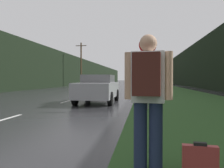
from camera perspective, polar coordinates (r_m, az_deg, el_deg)
The scene contains 11 objects.
grass_verge at distance 40.82m, azimuth 10.97°, elevation -0.58°, with size 6.00×240.00×0.02m, color #26471E.
lane_stripe_c at distance 13.76m, azimuth -10.10°, elevation -3.90°, with size 0.12×3.00×0.01m, color silver.
lane_stripe_d at distance 20.52m, azimuth -4.21°, elevation -2.23°, with size 0.12×3.00×0.01m, color silver.
lane_stripe_e at distance 27.41m, azimuth -1.26°, elevation -1.39°, with size 0.12×3.00×0.01m, color silver.
treeline_far_side at distance 52.59m, azimuth -7.80°, elevation 2.88°, with size 2.00×140.00×5.65m, color black.
treeline_near_side at distance 51.48m, azimuth 16.98°, elevation 3.37°, with size 2.00×140.00×6.53m, color black.
utility_pole_far at distance 39.48m, azimuth -7.44°, elevation 4.82°, with size 1.80×0.24×7.25m.
stop_sign at distance 9.55m, azimuth 8.56°, elevation 4.68°, with size 0.70×0.07×2.92m.
hitchhiker_with_backpack at distance 3.06m, azimuth 8.63°, elevation -2.27°, with size 0.62×0.46×1.78m.
suitcase at distance 3.33m, azimuth 20.41°, elevation -16.64°, with size 0.45×0.16×0.41m.
car_passing_near at distance 12.23m, azimuth -3.42°, elevation -1.06°, with size 1.86×4.14×1.44m.
Camera 1 is at (4.13, -0.73, 1.20)m, focal length 38.00 mm.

